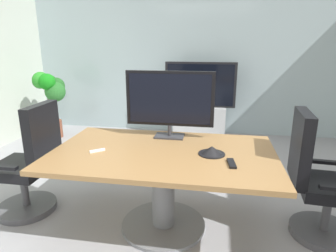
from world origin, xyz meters
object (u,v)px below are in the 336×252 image
(conference_phone, at_px, (212,151))
(office_chair_right, at_px, (318,186))
(wall_display_unit, at_px, (199,112))
(potted_plant, at_px, (50,95))
(remote_control, at_px, (232,163))
(conference_table, at_px, (163,172))
(tv_monitor, at_px, (170,101))
(office_chair_left, at_px, (30,169))

(conference_phone, bearing_deg, office_chair_right, 7.40)
(wall_display_unit, xyz_separation_m, potted_plant, (-2.52, -0.48, 0.32))
(office_chair_right, relative_size, remote_control, 6.41)
(remote_control, bearing_deg, wall_display_unit, 91.13)
(conference_table, distance_m, office_chair_right, 1.31)
(tv_monitor, distance_m, conference_phone, 0.66)
(office_chair_right, distance_m, tv_monitor, 1.48)
(wall_display_unit, bearing_deg, conference_phone, -84.45)
(office_chair_right, bearing_deg, office_chair_left, 96.32)
(remote_control, bearing_deg, office_chair_right, 15.03)
(tv_monitor, bearing_deg, office_chair_left, -164.32)
(conference_table, relative_size, office_chair_left, 1.73)
(wall_display_unit, xyz_separation_m, conference_phone, (0.26, -2.70, 0.32))
(potted_plant, xyz_separation_m, remote_control, (2.93, -2.40, -0.02))
(office_chair_left, distance_m, wall_display_unit, 3.03)
(tv_monitor, bearing_deg, conference_phone, -43.87)
(conference_table, xyz_separation_m, remote_control, (0.56, -0.19, 0.20))
(conference_phone, bearing_deg, office_chair_left, 178.74)
(conference_phone, xyz_separation_m, remote_control, (0.15, -0.18, -0.02))
(conference_table, bearing_deg, conference_phone, -0.85)
(office_chair_right, height_order, remote_control, office_chair_right)
(office_chair_left, xyz_separation_m, conference_phone, (1.71, -0.04, 0.31))
(potted_plant, bearing_deg, office_chair_left, -63.92)
(wall_display_unit, bearing_deg, potted_plant, -169.31)
(tv_monitor, bearing_deg, office_chair_right, -12.26)
(wall_display_unit, height_order, remote_control, wall_display_unit)
(tv_monitor, height_order, conference_phone, tv_monitor)
(office_chair_right, xyz_separation_m, potted_plant, (-3.67, 2.10, 0.31))
(conference_table, xyz_separation_m, office_chair_left, (-1.30, 0.03, -0.09))
(office_chair_left, relative_size, wall_display_unit, 0.83)
(wall_display_unit, bearing_deg, conference_table, -93.12)
(conference_table, bearing_deg, office_chair_left, 178.61)
(conference_table, relative_size, wall_display_unit, 1.44)
(conference_table, relative_size, office_chair_right, 1.73)
(conference_table, bearing_deg, office_chair_right, 4.83)
(conference_phone, relative_size, remote_control, 1.29)
(office_chair_left, bearing_deg, potted_plant, -154.44)
(office_chair_left, bearing_deg, wall_display_unit, 150.91)
(office_chair_left, relative_size, remote_control, 6.41)
(tv_monitor, distance_m, potted_plant, 3.00)
(tv_monitor, xyz_separation_m, conference_phone, (0.42, -0.40, -0.33))
(conference_table, height_order, office_chair_right, office_chair_right)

